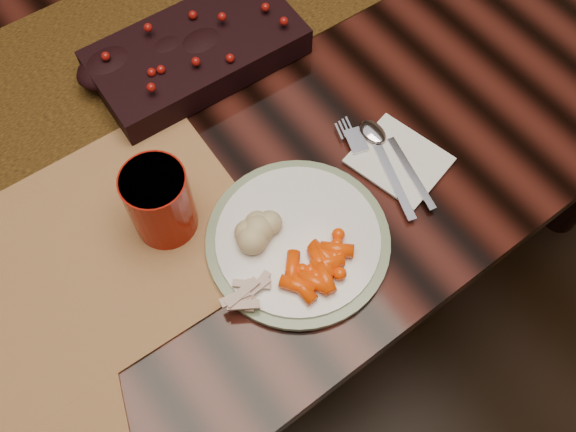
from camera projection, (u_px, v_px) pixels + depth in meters
floor at (225, 271)px, 1.69m from camera, size 5.00×5.00×0.00m
dining_table at (210, 205)px, 1.35m from camera, size 1.80×1.00×0.75m
table_runner at (112, 55)px, 1.05m from camera, size 1.53×0.38×0.00m
centerpiece at (196, 48)px, 1.02m from camera, size 0.34×0.19×0.07m
placemat_main at (91, 256)px, 0.89m from camera, size 0.47×0.35×0.00m
dinner_plate at (298, 240)px, 0.89m from camera, size 0.34×0.34×0.01m
baby_carrots at (314, 260)px, 0.86m from camera, size 0.12×0.11×0.02m
mashed_potatoes at (259, 224)px, 0.87m from camera, size 0.09×0.08×0.04m
turkey_shreds at (248, 295)px, 0.84m from camera, size 0.07×0.06×0.02m
napkin at (399, 160)px, 0.96m from camera, size 0.14×0.15×0.00m
fork at (384, 170)px, 0.94m from camera, size 0.08×0.17×0.00m
spoon at (399, 160)px, 0.95m from camera, size 0.07×0.17×0.00m
red_cup at (160, 202)px, 0.86m from camera, size 0.10×0.10×0.12m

